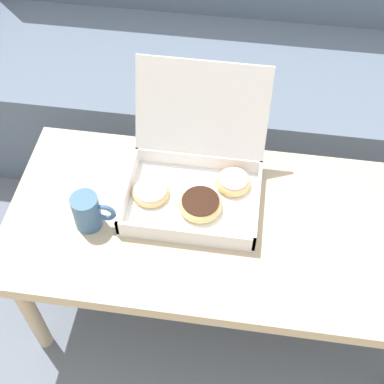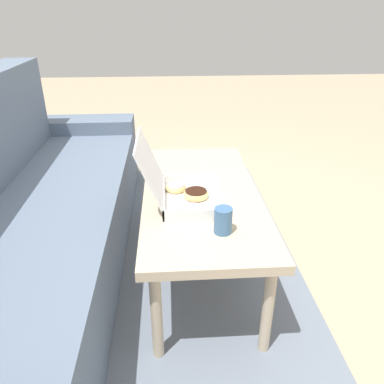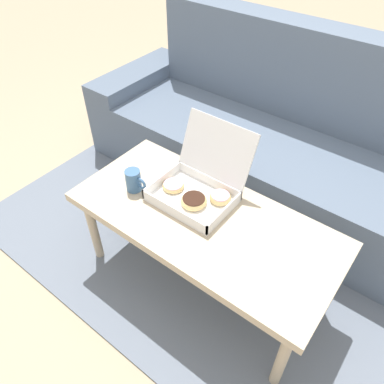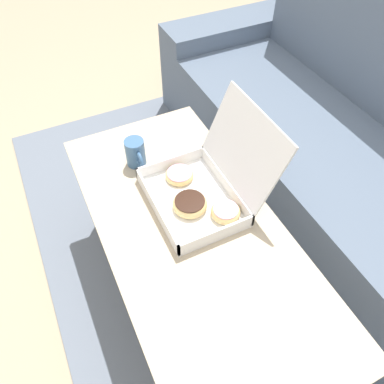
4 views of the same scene
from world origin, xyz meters
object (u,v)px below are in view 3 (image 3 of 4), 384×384
Objects in this scene: coffee_mug at (134,181)px; couch at (290,151)px; pastry_box at (199,186)px; coffee_table at (204,224)px.

couch is at bearing 68.51° from coffee_mug.
couch reaches higher than pastry_box.
coffee_mug is at bearing -111.49° from couch.
coffee_table is 10.47× the size of coffee_mug.
couch reaches higher than coffee_mug.
couch reaches higher than coffee_table.
coffee_mug is (-0.26, -0.15, -0.00)m from pastry_box.
couch is 0.79m from pastry_box.
coffee_mug is (-0.35, -0.90, 0.20)m from couch.
coffee_table is 0.17m from pastry_box.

